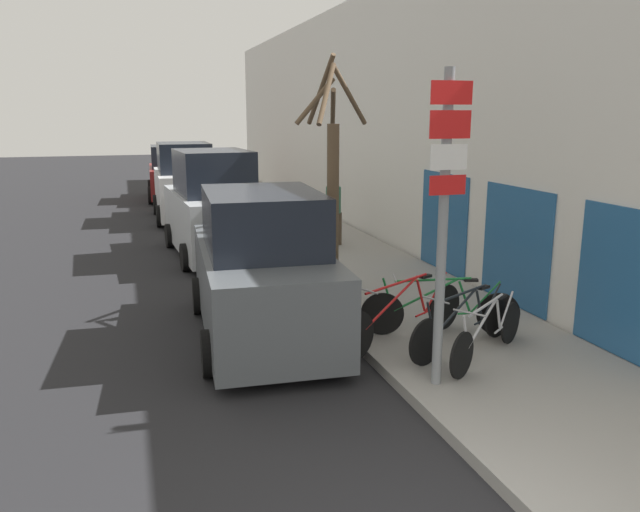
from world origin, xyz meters
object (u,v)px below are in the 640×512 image
(signpost, at_px, (444,218))
(parked_car_1, at_px, (214,209))
(street_tree, at_px, (332,185))
(bicycle_2, at_px, (403,317))
(bicycle_1, at_px, (464,324))
(bicycle_3, at_px, (440,310))
(parked_car_0, at_px, (262,272))
(pedestrian_near, at_px, (333,207))
(parked_car_3, at_px, (174,175))
(bicycle_0, at_px, (488,334))
(parked_car_2, at_px, (185,185))

(signpost, distance_m, parked_car_1, 8.74)
(street_tree, bearing_deg, parked_car_1, 107.78)
(street_tree, bearing_deg, bicycle_2, -85.59)
(bicycle_1, relative_size, bicycle_2, 0.87)
(bicycle_3, bearing_deg, bicycle_1, -160.62)
(signpost, relative_size, parked_car_0, 0.83)
(pedestrian_near, bearing_deg, bicycle_2, 79.15)
(bicycle_2, xyz_separation_m, bicycle_3, (0.71, 0.21, -0.03))
(signpost, distance_m, parked_car_3, 19.43)
(bicycle_0, height_order, bicycle_2, bicycle_2)
(bicycle_2, height_order, bicycle_3, bicycle_2)
(bicycle_1, height_order, parked_car_3, parked_car_3)
(bicycle_3, xyz_separation_m, parked_car_2, (-2.54, 12.65, 0.59))
(bicycle_0, bearing_deg, parked_car_3, -26.33)
(street_tree, bearing_deg, bicycle_0, -72.89)
(bicycle_0, distance_m, street_tree, 3.98)
(bicycle_3, bearing_deg, bicycle_0, -154.14)
(bicycle_1, height_order, parked_car_2, parked_car_2)
(parked_car_1, bearing_deg, parked_car_2, 88.17)
(parked_car_0, relative_size, street_tree, 1.06)
(bicycle_3, xyz_separation_m, pedestrian_near, (0.54, 6.66, 0.59))
(bicycle_0, height_order, bicycle_1, bicycle_1)
(parked_car_2, distance_m, parked_car_3, 5.12)
(parked_car_0, xyz_separation_m, parked_car_1, (0.07, 5.89, 0.10))
(bicycle_1, bearing_deg, bicycle_0, 175.36)
(bicycle_1, xyz_separation_m, parked_car_1, (-2.40, 7.66, 0.61))
(parked_car_1, height_order, street_tree, street_tree)
(bicycle_3, relative_size, parked_car_0, 0.51)
(bicycle_3, bearing_deg, street_tree, 38.20)
(bicycle_3, xyz_separation_m, parked_car_1, (-2.38, 7.00, 0.60))
(parked_car_0, height_order, parked_car_1, parked_car_1)
(signpost, bearing_deg, bicycle_0, 25.97)
(parked_car_0, xyz_separation_m, pedestrian_near, (3.00, 5.55, 0.09))
(parked_car_1, distance_m, parked_car_2, 5.66)
(bicycle_0, height_order, street_tree, street_tree)
(parked_car_3, bearing_deg, parked_car_1, -87.23)
(bicycle_1, distance_m, parked_car_0, 3.08)
(bicycle_0, bearing_deg, parked_car_0, 16.02)
(parked_car_0, xyz_separation_m, parked_car_3, (-0.03, 16.66, -0.06))
(parked_car_1, bearing_deg, bicycle_3, -74.60)
(bicycle_1, xyz_separation_m, parked_car_3, (-2.51, 18.43, 0.45))
(parked_car_3, height_order, street_tree, street_tree)
(parked_car_2, bearing_deg, parked_car_1, -87.86)
(bicycle_3, height_order, street_tree, street_tree)
(signpost, xyz_separation_m, parked_car_3, (-1.63, 19.32, -1.23))
(parked_car_1, xyz_separation_m, parked_car_2, (-0.15, 5.66, -0.02))
(bicycle_2, bearing_deg, street_tree, -20.08)
(street_tree, bearing_deg, parked_car_0, -140.04)
(bicycle_1, xyz_separation_m, parked_car_2, (-2.56, 13.31, 0.59))
(bicycle_2, height_order, parked_car_1, parked_car_1)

